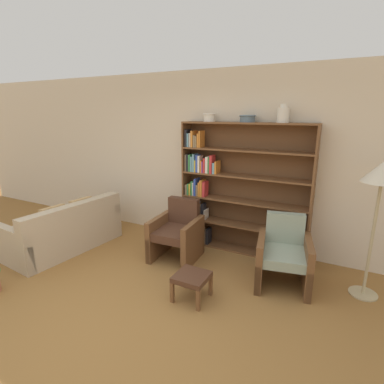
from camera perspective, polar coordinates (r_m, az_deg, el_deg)
ground_plane at (r=3.43m, az=-14.31°, el=-23.59°), size 24.00×24.00×0.00m
wall_back at (r=4.85m, az=4.33°, el=6.15°), size 12.00×0.06×2.75m
bookshelf at (r=4.64m, az=7.59°, el=0.62°), size 1.97×0.30×1.98m
bowl_copper at (r=4.63m, az=3.30°, el=14.06°), size 0.19×0.19×0.12m
bowl_terracotta at (r=4.42m, az=10.52°, el=13.68°), size 0.24×0.24×0.10m
vase_tall at (r=4.30m, az=16.98°, el=13.93°), size 0.16×0.16×0.24m
couch at (r=5.23m, az=-23.25°, el=-6.84°), size 1.08×1.77×0.79m
armchair_leather at (r=4.47m, az=-2.82°, el=-7.72°), size 0.68×0.72×0.86m
armchair_cushioned at (r=3.99m, az=17.06°, el=-11.33°), size 0.76×0.79×0.86m
floor_lamp at (r=3.83m, az=32.44°, el=1.99°), size 0.42×0.42×1.62m
footstool at (r=3.59m, az=-0.05°, el=-16.21°), size 0.37×0.37×0.31m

